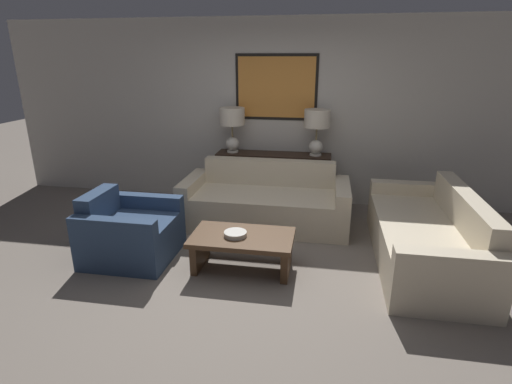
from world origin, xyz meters
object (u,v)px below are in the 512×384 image
at_px(table_lamp_left, 232,122).
at_px(armchair_near_back_wall, 130,233).
at_px(couch_by_back_wall, 266,203).
at_px(couch_by_side, 427,238).
at_px(coffee_table, 242,244).
at_px(decorative_bowl, 235,234).
at_px(table_lamp_right, 317,124).
at_px(console_table, 273,179).

relative_size(table_lamp_left, armchair_near_back_wall, 0.72).
distance_m(couch_by_back_wall, couch_by_side, 2.00).
distance_m(couch_by_back_wall, armchair_near_back_wall, 1.78).
bearing_deg(armchair_near_back_wall, coffee_table, -2.64).
xyz_separation_m(decorative_bowl, armchair_near_back_wall, (-1.21, 0.09, -0.13)).
bearing_deg(table_lamp_right, decorative_bowl, -109.89).
xyz_separation_m(table_lamp_right, decorative_bowl, (-0.72, -2.00, -0.82)).
distance_m(table_lamp_right, couch_by_back_wall, 1.34).
bearing_deg(armchair_near_back_wall, console_table, 55.28).
height_order(table_lamp_left, decorative_bowl, table_lamp_left).
height_order(table_lamp_right, couch_by_side, table_lamp_right).
bearing_deg(table_lamp_right, armchair_near_back_wall, -135.25).
relative_size(console_table, armchair_near_back_wall, 1.83).
relative_size(console_table, couch_by_back_wall, 0.77).
relative_size(couch_by_side, armchair_near_back_wall, 2.37).
bearing_deg(couch_by_side, console_table, 141.32).
distance_m(table_lamp_left, armchair_near_back_wall, 2.26).
bearing_deg(table_lamp_right, console_table, 180.00).
relative_size(couch_by_back_wall, coffee_table, 2.04).
relative_size(coffee_table, armchair_near_back_wall, 1.16).
xyz_separation_m(table_lamp_left, coffee_table, (0.55, -1.97, -0.94)).
distance_m(table_lamp_right, armchair_near_back_wall, 2.88).
xyz_separation_m(console_table, decorative_bowl, (-0.12, -2.00, 0.01)).
height_order(console_table, coffee_table, console_table).
bearing_deg(coffee_table, decorative_bowl, -157.07).
bearing_deg(console_table, armchair_near_back_wall, -124.72).
bearing_deg(coffee_table, couch_by_back_wall, 87.53).
bearing_deg(couch_by_side, couch_by_back_wall, 157.93).
height_order(table_lamp_right, decorative_bowl, table_lamp_right).
bearing_deg(couch_by_back_wall, console_table, 90.00).
bearing_deg(couch_by_side, armchair_near_back_wall, -172.30).
distance_m(couch_by_back_wall, decorative_bowl, 1.28).
xyz_separation_m(table_lamp_left, table_lamp_right, (1.21, 0.00, 0.00)).
relative_size(decorative_bowl, armchair_near_back_wall, 0.26).
xyz_separation_m(console_table, armchair_near_back_wall, (-1.33, -1.92, -0.11)).
relative_size(couch_by_side, coffee_table, 2.04).
height_order(console_table, armchair_near_back_wall, console_table).
relative_size(table_lamp_right, couch_by_back_wall, 0.30).
bearing_deg(console_table, table_lamp_right, 0.00).
distance_m(decorative_bowl, armchair_near_back_wall, 1.22).
distance_m(console_table, couch_by_back_wall, 0.74).
bearing_deg(couch_by_side, decorative_bowl, -165.32).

